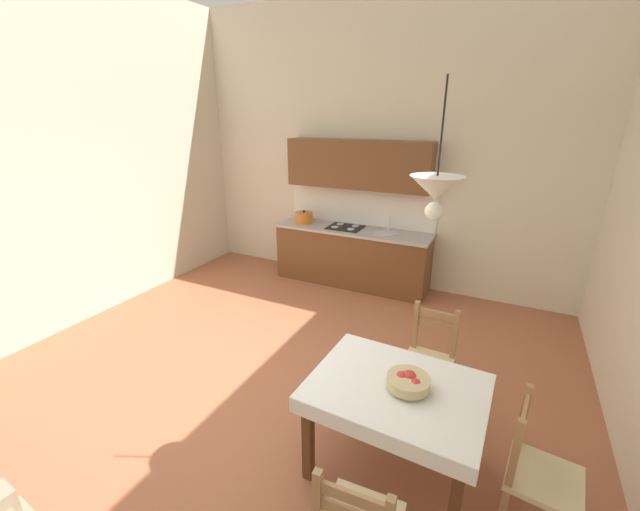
% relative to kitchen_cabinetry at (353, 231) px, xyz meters
% --- Properties ---
extents(ground_plane, '(6.43, 6.96, 0.10)m').
position_rel_kitchen_cabinetry_xyz_m(ground_plane, '(0.24, -2.91, -0.91)').
color(ground_plane, '#A86042').
extents(wall_back, '(6.43, 0.12, 4.15)m').
position_rel_kitchen_cabinetry_xyz_m(wall_back, '(0.24, 0.33, 1.22)').
color(wall_back, beige).
rests_on(wall_back, ground_plane).
extents(wall_left, '(0.12, 6.96, 4.15)m').
position_rel_kitchen_cabinetry_xyz_m(wall_left, '(-2.74, -2.91, 1.22)').
color(wall_left, beige).
rests_on(wall_left, ground_plane).
extents(kitchen_cabinetry, '(2.41, 0.63, 2.20)m').
position_rel_kitchen_cabinetry_xyz_m(kitchen_cabinetry, '(0.00, 0.00, 0.00)').
color(kitchen_cabinetry, brown).
rests_on(kitchen_cabinetry, ground_plane).
extents(dining_table, '(1.24, 0.97, 0.75)m').
position_rel_kitchen_cabinetry_xyz_m(dining_table, '(1.59, -3.14, -0.24)').
color(dining_table, '#56331C').
rests_on(dining_table, ground_plane).
extents(dining_chair_window_side, '(0.47, 0.47, 0.93)m').
position_rel_kitchen_cabinetry_xyz_m(dining_chair_window_side, '(2.52, -3.18, -0.41)').
color(dining_chair_window_side, '#D1BC89').
rests_on(dining_chair_window_side, ground_plane).
extents(dining_chair_kitchen_side, '(0.44, 0.44, 0.93)m').
position_rel_kitchen_cabinetry_xyz_m(dining_chair_kitchen_side, '(1.66, -2.27, -0.41)').
color(dining_chair_kitchen_side, '#D1BC89').
rests_on(dining_chair_kitchen_side, ground_plane).
extents(fruit_bowl, '(0.30, 0.30, 0.12)m').
position_rel_kitchen_cabinetry_xyz_m(fruit_bowl, '(1.67, -3.13, -0.04)').
color(fruit_bowl, tan).
rests_on(fruit_bowl, dining_table).
extents(pendant_lamp, '(0.32, 0.32, 0.80)m').
position_rel_kitchen_cabinetry_xyz_m(pendant_lamp, '(1.71, -3.05, 1.27)').
color(pendant_lamp, black).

